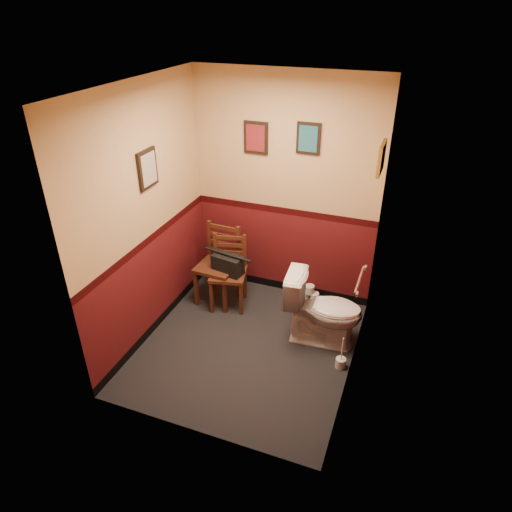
# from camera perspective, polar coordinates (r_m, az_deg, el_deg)

# --- Properties ---
(floor) EXTENTS (2.20, 2.40, 0.00)m
(floor) POSITION_cam_1_polar(r_m,az_deg,el_deg) (5.08, -1.01, -11.18)
(floor) COLOR black
(floor) RESTS_ON ground
(ceiling) EXTENTS (2.20, 2.40, 0.00)m
(ceiling) POSITION_cam_1_polar(r_m,az_deg,el_deg) (3.88, -1.38, 20.48)
(ceiling) COLOR silver
(ceiling) RESTS_ON ground
(wall_back) EXTENTS (2.20, 0.00, 2.70)m
(wall_back) POSITION_cam_1_polar(r_m,az_deg,el_deg) (5.35, 3.61, 8.02)
(wall_back) COLOR #501114
(wall_back) RESTS_ON ground
(wall_front) EXTENTS (2.20, 0.00, 2.70)m
(wall_front) POSITION_cam_1_polar(r_m,az_deg,el_deg) (3.39, -8.68, -6.29)
(wall_front) COLOR #501114
(wall_front) RESTS_ON ground
(wall_left) EXTENTS (0.00, 2.40, 2.70)m
(wall_left) POSITION_cam_1_polar(r_m,az_deg,el_deg) (4.79, -13.54, 4.54)
(wall_left) COLOR #501114
(wall_left) RESTS_ON ground
(wall_right) EXTENTS (0.00, 2.40, 2.70)m
(wall_right) POSITION_cam_1_polar(r_m,az_deg,el_deg) (4.08, 13.34, -0.07)
(wall_right) COLOR #501114
(wall_right) RESTS_ON ground
(grab_bar) EXTENTS (0.05, 0.56, 0.06)m
(grab_bar) POSITION_cam_1_polar(r_m,az_deg,el_deg) (4.50, 12.87, -2.93)
(grab_bar) COLOR silver
(grab_bar) RESTS_ON wall_right
(framed_print_back_a) EXTENTS (0.28, 0.04, 0.36)m
(framed_print_back_a) POSITION_cam_1_polar(r_m,az_deg,el_deg) (5.24, -0.02, 14.56)
(framed_print_back_a) COLOR black
(framed_print_back_a) RESTS_ON wall_back
(framed_print_back_b) EXTENTS (0.26, 0.04, 0.34)m
(framed_print_back_b) POSITION_cam_1_polar(r_m,az_deg,el_deg) (5.06, 6.57, 14.39)
(framed_print_back_b) COLOR black
(framed_print_back_b) RESTS_ON wall_back
(framed_print_left) EXTENTS (0.04, 0.30, 0.38)m
(framed_print_left) POSITION_cam_1_polar(r_m,az_deg,el_deg) (4.67, -13.39, 10.55)
(framed_print_left) COLOR black
(framed_print_left) RESTS_ON wall_left
(framed_print_right) EXTENTS (0.04, 0.34, 0.28)m
(framed_print_right) POSITION_cam_1_polar(r_m,az_deg,el_deg) (4.36, 15.39, 11.71)
(framed_print_right) COLOR olive
(framed_print_right) RESTS_ON wall_right
(toilet) EXTENTS (0.87, 0.53, 0.81)m
(toilet) POSITION_cam_1_polar(r_m,az_deg,el_deg) (4.96, 8.43, -6.69)
(toilet) COLOR white
(toilet) RESTS_ON floor
(toilet_brush) EXTENTS (0.11, 0.11, 0.38)m
(toilet_brush) POSITION_cam_1_polar(r_m,az_deg,el_deg) (4.88, 10.53, -12.91)
(toilet_brush) COLOR silver
(toilet_brush) RESTS_ON floor
(chair_left) EXTENTS (0.48, 0.48, 0.97)m
(chair_left) POSITION_cam_1_polar(r_m,az_deg,el_deg) (5.55, -4.66, -1.11)
(chair_left) COLOR #422114
(chair_left) RESTS_ON floor
(chair_right) EXTENTS (0.50, 0.50, 0.89)m
(chair_right) POSITION_cam_1_polar(r_m,az_deg,el_deg) (5.48, -3.43, -2.04)
(chair_right) COLOR #422114
(chair_right) RESTS_ON floor
(handbag) EXTENTS (0.39, 0.24, 0.26)m
(handbag) POSITION_cam_1_polar(r_m,az_deg,el_deg) (5.37, -3.54, -1.04)
(handbag) COLOR black
(handbag) RESTS_ON chair_right
(tp_stack) EXTENTS (0.24, 0.13, 0.21)m
(tp_stack) POSITION_cam_1_polar(r_m,az_deg,el_deg) (5.76, 6.70, -4.69)
(tp_stack) COLOR silver
(tp_stack) RESTS_ON floor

